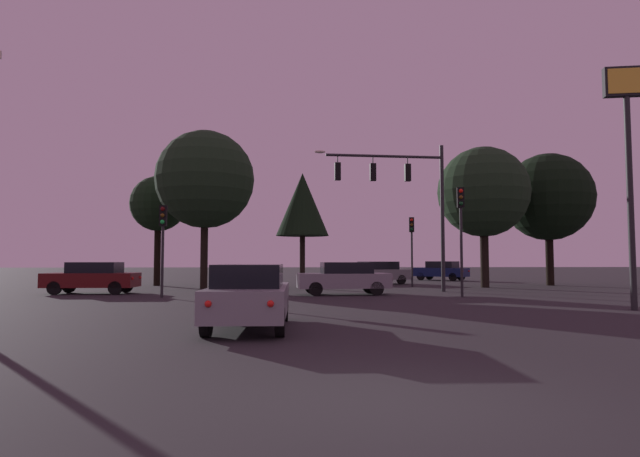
# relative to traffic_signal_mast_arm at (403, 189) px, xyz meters

# --- Properties ---
(ground_plane) EXTENTS (168.00, 168.00, 0.00)m
(ground_plane) POSITION_rel_traffic_signal_mast_arm_xyz_m (-4.65, 4.50, -5.30)
(ground_plane) COLOR #262326
(ground_plane) RESTS_ON ground
(traffic_signal_mast_arm) EXTENTS (6.78, 0.63, 7.61)m
(traffic_signal_mast_arm) POSITION_rel_traffic_signal_mast_arm_xyz_m (0.00, 0.00, 0.00)
(traffic_signal_mast_arm) COLOR #232326
(traffic_signal_mast_arm) RESTS_ON ground
(traffic_light_corner_left) EXTENTS (0.34, 0.37, 4.22)m
(traffic_light_corner_left) POSITION_rel_traffic_signal_mast_arm_xyz_m (1.56, 4.70, -2.31)
(traffic_light_corner_left) COLOR #232326
(traffic_light_corner_left) RESTS_ON ground
(traffic_light_corner_right) EXTENTS (0.34, 0.37, 4.85)m
(traffic_light_corner_right) POSITION_rel_traffic_signal_mast_arm_xyz_m (1.72, -3.68, -1.89)
(traffic_light_corner_right) COLOR #232326
(traffic_light_corner_right) RESTS_ON ground
(traffic_light_median) EXTENTS (0.30, 0.35, 4.00)m
(traffic_light_median) POSITION_rel_traffic_signal_mast_arm_xyz_m (-11.36, -3.33, -2.45)
(traffic_light_median) COLOR #232326
(traffic_light_median) RESTS_ON ground
(car_nearside_lane) EXTENTS (1.85, 4.32, 1.52)m
(car_nearside_lane) POSITION_rel_traffic_signal_mast_arm_xyz_m (-6.85, -13.51, -4.50)
(car_nearside_lane) COLOR gray
(car_nearside_lane) RESTS_ON ground
(car_crossing_left) EXTENTS (4.44, 2.00, 1.52)m
(car_crossing_left) POSITION_rel_traffic_signal_mast_arm_xyz_m (-3.30, -1.89, -4.50)
(car_crossing_left) COLOR gray
(car_crossing_left) RESTS_ON ground
(car_crossing_right) EXTENTS (4.32, 1.80, 1.52)m
(car_crossing_right) POSITION_rel_traffic_signal_mast_arm_xyz_m (-15.35, -0.43, -4.50)
(car_crossing_right) COLOR #4C0F0F
(car_crossing_right) RESTS_ON ground
(car_far_lane) EXTENTS (4.70, 3.20, 1.52)m
(car_far_lane) POSITION_rel_traffic_signal_mast_arm_xyz_m (0.05, 8.28, -4.50)
(car_far_lane) COLOR gray
(car_far_lane) RESTS_ON ground
(car_parked_lot) EXTENTS (4.23, 4.07, 1.52)m
(car_parked_lot) POSITION_rel_traffic_signal_mast_arm_xyz_m (6.29, 14.33, -4.50)
(car_parked_lot) COLOR #0F1947
(car_parked_lot) RESTS_ON ground
(store_sign_illuminated) EXTENTS (1.42, 0.51, 8.05)m
(store_sign_illuminated) POSITION_rel_traffic_signal_mast_arm_xyz_m (5.28, -9.82, 0.52)
(store_sign_illuminated) COLOR #232326
(store_sign_illuminated) RESTS_ON ground
(tree_behind_sign) EXTENTS (5.62, 5.62, 8.51)m
(tree_behind_sign) POSITION_rel_traffic_signal_mast_arm_xyz_m (10.86, 6.00, 0.38)
(tree_behind_sign) COLOR black
(tree_behind_sign) RESTS_ON ground
(tree_left_far) EXTENTS (3.52, 3.52, 6.98)m
(tree_left_far) POSITION_rel_traffic_signal_mast_arm_xyz_m (-14.21, 7.19, -0.13)
(tree_left_far) COLOR black
(tree_left_far) RESTS_ON ground
(tree_center_horizon) EXTENTS (5.58, 5.58, 9.01)m
(tree_center_horizon) POSITION_rel_traffic_signal_mast_arm_xyz_m (-10.67, 3.45, 0.90)
(tree_center_horizon) COLOR black
(tree_center_horizon) RESTS_ON ground
(tree_right_cluster) EXTENTS (5.38, 5.38, 8.38)m
(tree_right_cluster) POSITION_rel_traffic_signal_mast_arm_xyz_m (5.71, 3.81, 0.37)
(tree_right_cluster) COLOR black
(tree_right_cluster) RESTS_ON ground
(tree_lot_edge) EXTENTS (3.07, 3.07, 6.72)m
(tree_lot_edge) POSITION_rel_traffic_signal_mast_arm_xyz_m (-5.10, 3.82, -0.45)
(tree_lot_edge) COLOR black
(tree_lot_edge) RESTS_ON ground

